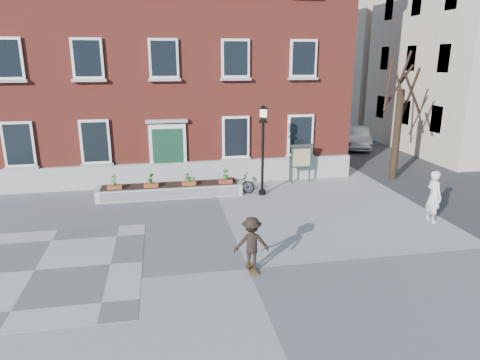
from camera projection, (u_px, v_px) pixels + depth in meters
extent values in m
plane|color=gray|center=(248.00, 269.00, 12.25)|extent=(100.00, 100.00, 0.00)
cube|color=#58585B|center=(35.00, 270.00, 12.14)|extent=(6.00, 6.00, 0.01)
imported|color=black|center=(236.00, 182.00, 19.13)|extent=(1.81, 1.39, 0.91)
imported|color=#A9ACAE|center=(356.00, 137.00, 28.53)|extent=(2.76, 4.57, 1.42)
imported|color=silver|center=(434.00, 196.00, 15.57)|extent=(0.49, 0.72, 1.93)
cube|color=maroon|center=(162.00, 55.00, 23.48)|extent=(18.00, 10.00, 12.00)
cube|color=#A4A49F|center=(169.00, 174.00, 20.14)|extent=(18.00, 0.24, 1.10)
cube|color=gray|center=(170.00, 184.00, 20.14)|extent=(2.60, 0.80, 0.20)
cube|color=#969792|center=(169.00, 179.00, 20.23)|extent=(2.20, 0.50, 0.20)
cube|color=silver|center=(168.00, 151.00, 19.88)|extent=(1.70, 0.12, 2.50)
cube|color=#153B26|center=(168.00, 153.00, 19.86)|extent=(1.40, 0.06, 2.30)
cube|color=#969691|center=(167.00, 121.00, 19.45)|extent=(1.90, 0.25, 0.15)
cube|color=silver|center=(19.00, 144.00, 18.59)|extent=(1.30, 0.10, 2.00)
cube|color=black|center=(18.00, 145.00, 18.54)|extent=(1.08, 0.04, 1.78)
cube|color=#A2A29D|center=(22.00, 168.00, 18.82)|extent=(1.44, 0.20, 0.12)
cube|color=white|center=(6.00, 58.00, 17.60)|extent=(1.30, 0.10, 1.70)
cube|color=black|center=(6.00, 58.00, 17.55)|extent=(1.08, 0.04, 1.48)
cube|color=gray|center=(9.00, 81.00, 17.79)|extent=(1.44, 0.20, 0.12)
cube|color=white|center=(95.00, 142.00, 19.15)|extent=(1.30, 0.10, 2.00)
cube|color=black|center=(95.00, 142.00, 19.10)|extent=(1.08, 0.04, 1.78)
cube|color=#969691|center=(97.00, 165.00, 19.38)|extent=(1.44, 0.20, 0.12)
cube|color=silver|center=(87.00, 58.00, 18.16)|extent=(1.30, 0.10, 1.70)
cube|color=black|center=(87.00, 58.00, 18.11)|extent=(1.08, 0.04, 1.48)
cube|color=#ADADA8|center=(89.00, 80.00, 18.35)|extent=(1.44, 0.20, 0.12)
cube|color=silver|center=(164.00, 58.00, 18.72)|extent=(1.30, 0.10, 1.70)
cube|color=black|center=(164.00, 58.00, 18.67)|extent=(1.08, 0.04, 1.48)
cube|color=#AAAAA5|center=(165.00, 80.00, 18.91)|extent=(1.44, 0.20, 0.12)
cube|color=white|center=(236.00, 137.00, 20.27)|extent=(1.30, 0.10, 2.00)
cube|color=black|center=(236.00, 137.00, 20.22)|extent=(1.08, 0.04, 1.78)
cube|color=#A6A6A1|center=(236.00, 159.00, 20.50)|extent=(1.44, 0.20, 0.12)
cube|color=white|center=(236.00, 58.00, 19.28)|extent=(1.30, 0.10, 1.70)
cube|color=black|center=(236.00, 58.00, 19.23)|extent=(1.08, 0.04, 1.48)
cube|color=#9E9F9A|center=(236.00, 79.00, 19.47)|extent=(1.44, 0.20, 0.12)
cube|color=white|center=(300.00, 135.00, 20.83)|extent=(1.30, 0.10, 2.00)
cube|color=black|center=(301.00, 135.00, 20.78)|extent=(1.08, 0.04, 1.78)
cube|color=#9E9E99|center=(300.00, 157.00, 21.06)|extent=(1.44, 0.20, 0.12)
cube|color=white|center=(303.00, 58.00, 19.84)|extent=(1.30, 0.10, 1.70)
cube|color=black|center=(304.00, 58.00, 19.79)|extent=(1.08, 0.04, 1.48)
cube|color=#A2A29D|center=(303.00, 79.00, 20.03)|extent=(1.44, 0.20, 0.12)
cube|color=beige|center=(170.00, 191.00, 18.64)|extent=(6.20, 1.10, 0.50)
cube|color=#AFAFAF|center=(171.00, 194.00, 18.11)|extent=(5.80, 0.02, 0.40)
cube|color=black|center=(170.00, 185.00, 18.57)|extent=(5.80, 0.90, 0.06)
cube|color=brown|center=(115.00, 187.00, 17.90)|extent=(0.60, 0.25, 0.20)
imported|color=#2B671F|center=(114.00, 180.00, 17.81)|extent=(0.24, 0.24, 0.45)
cube|color=brown|center=(151.00, 185.00, 18.16)|extent=(0.60, 0.25, 0.20)
imported|color=#2F661E|center=(151.00, 178.00, 18.07)|extent=(0.25, 0.25, 0.45)
cube|color=#964220|center=(189.00, 184.00, 18.44)|extent=(0.60, 0.25, 0.20)
imported|color=#27651E|center=(189.00, 176.00, 18.35)|extent=(0.40, 0.40, 0.45)
cube|color=maroon|center=(226.00, 182.00, 18.72)|extent=(0.60, 0.25, 0.20)
imported|color=#27671F|center=(225.00, 175.00, 18.63)|extent=(0.25, 0.25, 0.45)
cylinder|color=#2F2115|center=(397.00, 135.00, 20.78)|extent=(0.36, 0.36, 4.40)
cylinder|color=black|center=(411.00, 91.00, 20.29)|extent=(0.12, 1.12, 2.23)
cylinder|color=black|center=(399.00, 85.00, 20.66)|extent=(1.18, 0.49, 1.97)
cylinder|color=#311E16|center=(388.00, 86.00, 20.39)|extent=(0.88, 1.14, 2.35)
cylinder|color=black|center=(399.00, 82.00, 19.82)|extent=(0.60, 0.77, 1.90)
cylinder|color=black|center=(412.00, 94.00, 19.66)|extent=(1.39, 0.55, 1.95)
cylinder|color=black|center=(405.00, 68.00, 20.06)|extent=(0.43, 0.48, 1.58)
cube|color=#39393C|center=(359.00, 140.00, 31.36)|extent=(8.00, 36.00, 0.01)
cube|color=beige|center=(388.00, 50.00, 38.19)|extent=(10.00, 11.00, 13.00)
cube|color=black|center=(437.00, 119.00, 24.05)|extent=(0.08, 1.00, 1.50)
cube|color=black|center=(406.00, 112.00, 27.08)|extent=(0.08, 1.00, 1.50)
cube|color=black|center=(381.00, 107.00, 30.10)|extent=(0.08, 1.00, 1.50)
cube|color=black|center=(445.00, 58.00, 23.14)|extent=(0.08, 1.00, 1.50)
cube|color=black|center=(411.00, 58.00, 26.17)|extent=(0.08, 1.00, 1.50)
cube|color=black|center=(385.00, 58.00, 29.19)|extent=(0.08, 1.00, 1.50)
cube|color=black|center=(417.00, 2.00, 25.29)|extent=(0.08, 1.00, 1.50)
cube|color=black|center=(390.00, 8.00, 28.31)|extent=(0.08, 1.00, 1.50)
cylinder|color=black|center=(262.00, 192.00, 18.91)|extent=(0.32, 0.32, 0.20)
cylinder|color=black|center=(263.00, 159.00, 18.50)|extent=(0.12, 0.12, 3.20)
cone|color=black|center=(263.00, 119.00, 18.02)|extent=(0.40, 0.40, 0.30)
cube|color=beige|center=(263.00, 113.00, 17.95)|extent=(0.24, 0.24, 0.34)
cone|color=black|center=(263.00, 107.00, 17.88)|extent=(0.40, 0.40, 0.16)
cylinder|color=#172F1F|center=(292.00, 165.00, 20.43)|extent=(0.08, 0.08, 1.80)
cylinder|color=#1B3727|center=(310.00, 164.00, 20.58)|extent=(0.08, 0.08, 1.80)
cube|color=#193326|center=(301.00, 157.00, 20.41)|extent=(1.00, 0.10, 1.00)
cube|color=#C9BD82|center=(302.00, 158.00, 20.35)|extent=(0.85, 0.02, 0.85)
cube|color=#393431|center=(302.00, 146.00, 20.25)|extent=(1.10, 0.16, 0.10)
cube|color=brown|center=(251.00, 268.00, 12.15)|extent=(0.22, 0.78, 0.03)
cylinder|color=black|center=(250.00, 274.00, 11.88)|extent=(0.03, 0.05, 0.05)
cylinder|color=black|center=(257.00, 274.00, 11.91)|extent=(0.03, 0.05, 0.05)
cylinder|color=black|center=(246.00, 265.00, 12.41)|extent=(0.03, 0.05, 0.05)
cylinder|color=black|center=(252.00, 265.00, 12.44)|extent=(0.03, 0.05, 0.05)
imported|color=black|center=(252.00, 243.00, 11.94)|extent=(1.03, 0.65, 1.53)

